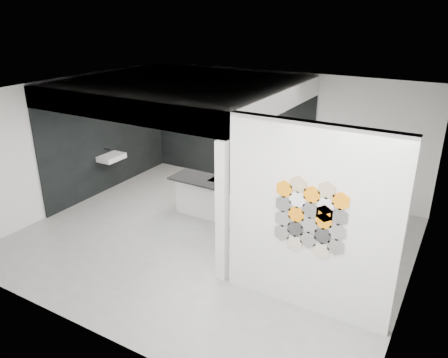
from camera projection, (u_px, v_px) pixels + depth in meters
floor at (212, 239)px, 8.38m from camera, size 7.00×6.00×0.01m
partition_panel at (310, 221)px, 6.01m from camera, size 2.45×0.15×2.80m
bay_clad_back at (229, 133)px, 10.93m from camera, size 4.40×0.04×2.35m
bay_clad_left at (109, 140)px, 10.36m from camera, size 0.04×4.00×2.35m
bulkhead at (182, 91)px, 8.84m from camera, size 4.40×4.00×0.40m
corner_column at (222, 213)px, 6.75m from camera, size 0.16×0.16×2.35m
fascia_beam at (115, 109)px, 7.29m from camera, size 4.40×0.16×0.40m
wall_basin at (112, 157)px, 10.21m from camera, size 0.40×0.60×0.12m
display_shelf at (231, 130)px, 10.75m from camera, size 3.00×0.15×0.04m
kitchen_island at (209, 196)px, 9.18m from camera, size 1.58×0.71×1.26m
stockpot at (189, 119)px, 11.28m from camera, size 0.30×0.30×0.19m
kettle at (277, 133)px, 10.13m from camera, size 0.22×0.22×0.16m
glass_bowl at (281, 135)px, 10.09m from camera, size 0.16×0.16×0.10m
glass_vase at (282, 134)px, 10.09m from camera, size 0.11×0.11×0.14m
bottle_dark at (221, 125)px, 10.84m from camera, size 0.06×0.06×0.17m
utensil_cup at (201, 123)px, 11.13m from camera, size 0.07×0.07×0.09m
hex_tile_cluster at (310, 217)px, 5.89m from camera, size 1.04×0.02×1.16m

